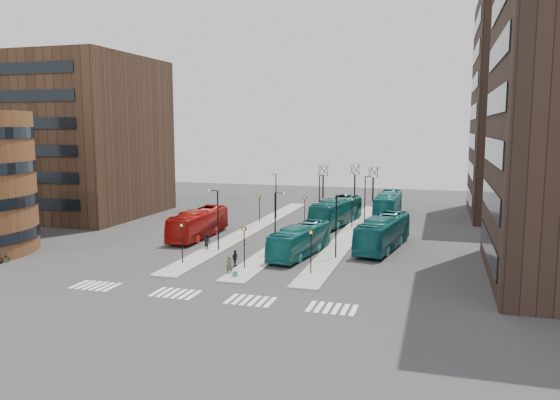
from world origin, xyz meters
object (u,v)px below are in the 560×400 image
(suitcase, at_px, (235,275))
(red_bus, at_px, (199,224))
(teal_bus_b, at_px, (336,212))
(commuter_c, at_px, (298,246))
(teal_bus_c, at_px, (383,233))
(commuter_a, at_px, (207,242))
(teal_bus_a, at_px, (300,240))
(bicycle_far, at_px, (2,257))
(traveller, at_px, (230,265))
(commuter_b, at_px, (235,258))
(teal_bus_d, at_px, (388,204))

(suitcase, bearing_deg, red_bus, 106.40)
(teal_bus_b, distance_m, commuter_c, 17.10)
(teal_bus_c, xyz_separation_m, commuter_a, (-17.17, -5.65, -0.86))
(teal_bus_a, bearing_deg, suitcase, -100.91)
(red_bus, bearing_deg, bicycle_far, -130.04)
(teal_bus_b, xyz_separation_m, traveller, (-4.28, -26.00, -0.90))
(teal_bus_c, height_order, commuter_a, teal_bus_c)
(suitcase, distance_m, teal_bus_c, 18.06)
(teal_bus_b, xyz_separation_m, bicycle_far, (-26.27, -27.83, -1.28))
(suitcase, distance_m, commuter_b, 3.79)
(teal_bus_b, relative_size, teal_bus_d, 1.03)
(suitcase, distance_m, traveller, 1.19)
(teal_bus_a, height_order, teal_bus_d, teal_bus_d)
(teal_bus_a, relative_size, teal_bus_d, 0.89)
(commuter_a, bearing_deg, teal_bus_a, -162.77)
(teal_bus_d, xyz_separation_m, commuter_c, (-6.23, -26.22, -0.84))
(commuter_c, bearing_deg, traveller, -12.58)
(teal_bus_b, height_order, commuter_c, teal_bus_b)
(commuter_a, xyz_separation_m, commuter_c, (9.43, 0.79, 0.00))
(suitcase, bearing_deg, commuter_b, 92.87)
(suitcase, height_order, commuter_c, commuter_c)
(teal_bus_a, xyz_separation_m, bicycle_far, (-25.98, -10.38, -1.05))
(commuter_b, bearing_deg, teal_bus_b, 1.99)
(teal_bus_b, bearing_deg, suitcase, -88.32)
(suitcase, height_order, traveller, traveller)
(suitcase, relative_size, commuter_b, 0.35)
(teal_bus_a, height_order, teal_bus_c, teal_bus_c)
(suitcase, height_order, teal_bus_d, teal_bus_d)
(traveller, bearing_deg, teal_bus_b, 53.74)
(suitcase, xyz_separation_m, commuter_b, (-1.36, 3.51, 0.49))
(red_bus, relative_size, commuter_a, 6.86)
(red_bus, height_order, teal_bus_d, teal_bus_d)
(suitcase, distance_m, teal_bus_b, 26.98)
(teal_bus_d, height_order, commuter_c, teal_bus_d)
(commuter_a, height_order, commuter_b, commuter_a)
(commuter_c, xyz_separation_m, bicycle_far, (-25.68, -10.76, -0.40))
(teal_bus_d, bearing_deg, teal_bus_a, -101.68)
(teal_bus_a, distance_m, commuter_c, 0.82)
(commuter_a, bearing_deg, commuter_b, 148.73)
(bicycle_far, bearing_deg, suitcase, -88.43)
(commuter_b, bearing_deg, suitcase, -144.93)
(suitcase, relative_size, commuter_a, 0.31)
(teal_bus_d, distance_m, commuter_a, 31.24)
(commuter_a, bearing_deg, teal_bus_b, -104.48)
(traveller, bearing_deg, red_bus, 97.07)
(teal_bus_d, height_order, commuter_a, teal_bus_d)
(teal_bus_a, height_order, commuter_c, teal_bus_a)
(teal_bus_b, relative_size, traveller, 7.55)
(teal_bus_b, distance_m, commuter_b, 23.74)
(traveller, height_order, commuter_a, commuter_a)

